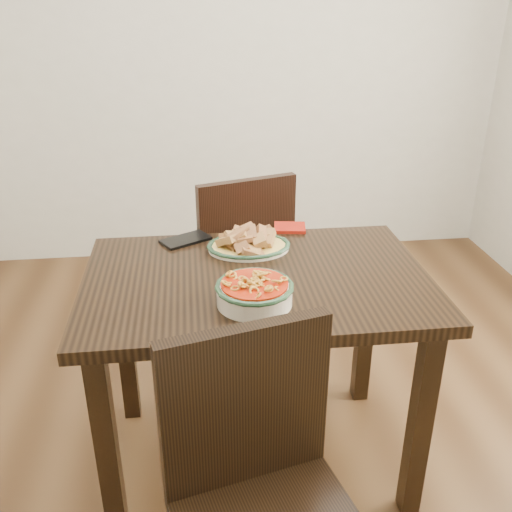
{
  "coord_description": "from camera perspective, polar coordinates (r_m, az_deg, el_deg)",
  "views": [
    {
      "loc": [
        -0.15,
        -1.7,
        1.57
      ],
      "look_at": [
        0.04,
        -0.09,
        0.81
      ],
      "focal_mm": 40.0,
      "sensor_mm": 36.0,
      "label": 1
    }
  ],
  "objects": [
    {
      "name": "noodle_bowl",
      "position": [
        1.63,
        -0.16,
        -3.43
      ],
      "size": [
        0.23,
        0.23,
        0.08
      ],
      "color": "beige",
      "rests_on": "dining_table"
    },
    {
      "name": "chair_near",
      "position": [
        1.45,
        0.59,
        -22.45
      ],
      "size": [
        0.51,
        0.51,
        0.89
      ],
      "rotation": [
        0.0,
        0.0,
        0.25
      ],
      "color": "black",
      "rests_on": "ground"
    },
    {
      "name": "smartphone",
      "position": [
        2.06,
        -7.04,
        1.62
      ],
      "size": [
        0.19,
        0.16,
        0.01
      ],
      "primitive_type": "cube",
      "rotation": [
        0.0,
        0.0,
        0.52
      ],
      "color": "black",
      "rests_on": "dining_table"
    },
    {
      "name": "chair_far",
      "position": [
        2.5,
        -1.83,
        -0.23
      ],
      "size": [
        0.53,
        0.53,
        0.89
      ],
      "rotation": [
        0.0,
        0.0,
        3.45
      ],
      "color": "black",
      "rests_on": "ground"
    },
    {
      "name": "dining_table",
      "position": [
        1.86,
        0.07,
        -5.06
      ],
      "size": [
        1.09,
        0.73,
        0.75
      ],
      "color": "black",
      "rests_on": "ground"
    },
    {
      "name": "floor",
      "position": [
        2.32,
        -1.25,
        -17.49
      ],
      "size": [
        3.5,
        3.5,
        0.0
      ],
      "primitive_type": "plane",
      "color": "#3D2613",
      "rests_on": "ground"
    },
    {
      "name": "wall_back",
      "position": [
        3.47,
        -4.5,
        20.57
      ],
      "size": [
        3.5,
        0.1,
        2.6
      ],
      "primitive_type": "cube",
      "color": "beige",
      "rests_on": "ground"
    },
    {
      "name": "fish_plate",
      "position": [
        1.97,
        -0.74,
        1.83
      ],
      "size": [
        0.28,
        0.22,
        0.11
      ],
      "color": "beige",
      "rests_on": "dining_table"
    },
    {
      "name": "napkin",
      "position": [
        2.16,
        3.4,
        2.85
      ],
      "size": [
        0.13,
        0.11,
        0.01
      ],
      "primitive_type": "cube",
      "rotation": [
        0.0,
        0.0,
        -0.15
      ],
      "color": "#99170B",
      "rests_on": "dining_table"
    }
  ]
}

